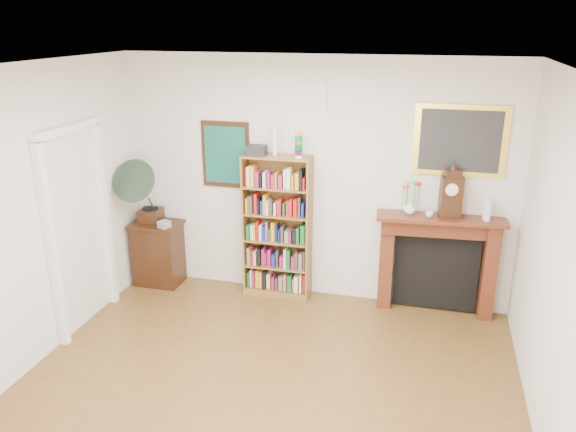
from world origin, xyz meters
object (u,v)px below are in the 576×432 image
object	(u,v)px
side_cabinet	(158,253)
gramophone	(142,187)
mantel_clock	(451,195)
flower_vase	(410,207)
cd_stack	(164,224)
teacup	(430,214)
bookshelf	(277,220)
bottle_left	(487,209)
bottle_right	(488,212)
fireplace	(437,255)

from	to	relation	value
side_cabinet	gramophone	distance (m)	0.88
mantel_clock	flower_vase	world-z (taller)	mantel_clock
cd_stack	teacup	world-z (taller)	teacup
flower_vase	bookshelf	bearing A→B (deg)	-178.96
bookshelf	teacup	xyz separation A→B (m)	(1.70, -0.03, 0.23)
bottle_left	gramophone	bearing A→B (deg)	-176.96
teacup	bottle_left	bearing A→B (deg)	5.60
cd_stack	flower_vase	xyz separation A→B (m)	(2.83, 0.23, 0.38)
side_cabinet	bottle_left	xyz separation A→B (m)	(3.79, 0.10, 0.87)
cd_stack	bottle_right	bearing A→B (deg)	3.04
bottle_right	gramophone	bearing A→B (deg)	-177.44
side_cabinet	gramophone	size ratio (longest dim) A/B	0.96
gramophone	cd_stack	xyz separation A→B (m)	(0.25, -0.02, -0.43)
mantel_clock	bottle_left	xyz separation A→B (m)	(0.37, 0.03, -0.13)
cd_stack	teacup	size ratio (longest dim) A/B	1.44
flower_vase	teacup	world-z (taller)	flower_vase
bookshelf	mantel_clock	size ratio (longest dim) A/B	3.77
gramophone	side_cabinet	bearing A→B (deg)	49.97
gramophone	bottle_right	distance (m)	3.88
bottle_left	bottle_right	xyz separation A→B (m)	(0.01, -0.03, -0.02)
side_cabinet	gramophone	xyz separation A→B (m)	(-0.08, -0.11, 0.87)
fireplace	side_cabinet	bearing A→B (deg)	177.96
mantel_clock	bottle_right	size ratio (longest dim) A/B	2.61
bottle_left	side_cabinet	bearing A→B (deg)	-178.55
mantel_clock	teacup	size ratio (longest dim) A/B	6.26
cd_stack	bottle_right	xyz separation A→B (m)	(3.63, 0.19, 0.41)
side_cabinet	fireplace	size ratio (longest dim) A/B	0.58
teacup	flower_vase	bearing A→B (deg)	164.17
side_cabinet	flower_vase	world-z (taller)	flower_vase
fireplace	bottle_right	world-z (taller)	bottle_right
mantel_clock	bottle_left	world-z (taller)	mantel_clock
teacup	bottle_right	distance (m)	0.59
gramophone	bottle_left	size ratio (longest dim) A/B	3.49
bookshelf	teacup	world-z (taller)	bookshelf
bookshelf	bottle_left	world-z (taller)	bookshelf
gramophone	flower_vase	xyz separation A→B (m)	(3.08, 0.21, -0.06)
fireplace	mantel_clock	bearing A→B (deg)	-42.65
gramophone	mantel_clock	bearing A→B (deg)	-1.54
bottle_left	bottle_right	distance (m)	0.04
flower_vase	bottle_right	size ratio (longest dim) A/B	0.70
bottle_left	fireplace	bearing A→B (deg)	175.33
bookshelf	gramophone	xyz separation A→B (m)	(-1.59, -0.18, 0.32)
side_cabinet	teacup	bearing A→B (deg)	0.66
bookshelf	flower_vase	size ratio (longest dim) A/B	13.96
fireplace	bottle_left	size ratio (longest dim) A/B	5.75
side_cabinet	bottle_left	world-z (taller)	bottle_left
bottle_left	bottle_right	world-z (taller)	bottle_left
gramophone	mantel_clock	xyz separation A→B (m)	(3.49, 0.18, 0.13)
side_cabinet	bottle_right	bearing A→B (deg)	0.92
teacup	bottle_right	bearing A→B (deg)	2.39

